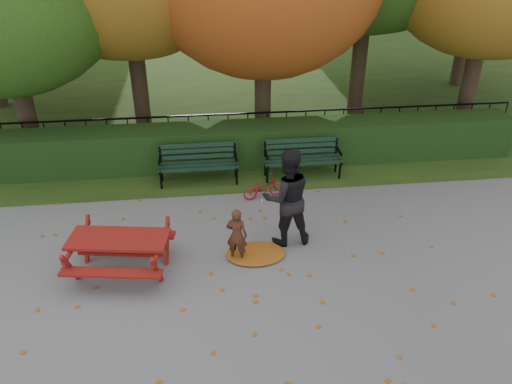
{
  "coord_description": "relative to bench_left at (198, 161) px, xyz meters",
  "views": [
    {
      "loc": [
        -1.18,
        -6.58,
        5.5
      ],
      "look_at": [
        -0.26,
        1.28,
        1.0
      ],
      "focal_mm": 35.0,
      "sensor_mm": 36.0,
      "label": 1
    }
  ],
  "objects": [
    {
      "name": "ground",
      "position": [
        1.3,
        -3.7,
        -0.52
      ],
      "size": [
        90.0,
        90.0,
        0.0
      ],
      "primitive_type": "plane",
      "color": "gray",
      "rests_on": "ground"
    },
    {
      "name": "grass_strip",
      "position": [
        1.3,
        10.3,
        -0.51
      ],
      "size": [
        90.0,
        90.0,
        0.0
      ],
      "primitive_type": "plane",
      "color": "#1D3614",
      "rests_on": "ground"
    },
    {
      "name": "hedge",
      "position": [
        1.3,
        0.8,
        -0.02
      ],
      "size": [
        13.0,
        0.9,
        1.0
      ],
      "primitive_type": "cube",
      "color": "black",
      "rests_on": "ground"
    },
    {
      "name": "iron_fence",
      "position": [
        1.3,
        1.6,
        0.02
      ],
      "size": [
        14.0,
        0.04,
        1.02
      ],
      "color": "black",
      "rests_on": "ground"
    },
    {
      "name": "bench_left",
      "position": [
        0.0,
        0.0,
        0.0
      ],
      "size": [
        1.8,
        0.57,
        0.88
      ],
      "color": "black",
      "rests_on": "ground"
    },
    {
      "name": "bench_right",
      "position": [
        2.4,
        0.0,
        0.0
      ],
      "size": [
        1.8,
        0.57,
        0.88
      ],
      "color": "black",
      "rests_on": "ground"
    },
    {
      "name": "picnic_table",
      "position": [
        -1.38,
        -3.18,
        0.03
      ],
      "size": [
        1.85,
        1.58,
        0.81
      ],
      "rotation": [
        0.0,
        0.0,
        -0.16
      ],
      "color": "maroon",
      "rests_on": "ground"
    },
    {
      "name": "leaf_pile",
      "position": [
        0.97,
        -3.0,
        -0.48
      ],
      "size": [
        1.21,
        0.94,
        0.08
      ],
      "primitive_type": "ellipsoid",
      "rotation": [
        0.0,
        0.0,
        -0.18
      ],
      "color": "brown",
      "rests_on": "ground"
    },
    {
      "name": "leaf_scatter",
      "position": [
        1.3,
        -3.4,
        -0.51
      ],
      "size": [
        9.0,
        5.7,
        0.01
      ],
      "primitive_type": null,
      "color": "brown",
      "rests_on": "ground"
    },
    {
      "name": "child",
      "position": [
        0.62,
        -3.07,
        0.0
      ],
      "size": [
        0.44,
        0.36,
        1.04
      ],
      "primitive_type": "imported",
      "rotation": [
        0.0,
        0.0,
        2.82
      ],
      "color": "#432215",
      "rests_on": "ground"
    },
    {
      "name": "adult",
      "position": [
        1.59,
        -2.59,
        0.42
      ],
      "size": [
        0.97,
        0.78,
        1.89
      ],
      "primitive_type": "imported",
      "rotation": [
        0.0,
        0.0,
        3.21
      ],
      "color": "black",
      "rests_on": "ground"
    },
    {
      "name": "bicycle",
      "position": [
        1.37,
        -0.93,
        -0.28
      ],
      "size": [
        0.96,
        0.52,
        0.48
      ],
      "primitive_type": "imported",
      "rotation": [
        0.0,
        0.0,
        1.8
      ],
      "color": "maroon",
      "rests_on": "ground"
    }
  ]
}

